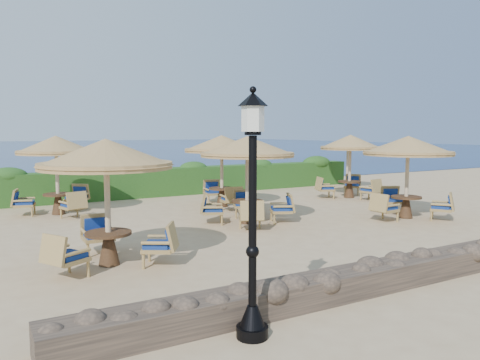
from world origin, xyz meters
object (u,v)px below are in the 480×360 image
extra_parasol (348,144)px  cafe_set_3 (57,160)px  cafe_set_1 (247,163)px  cafe_set_2 (408,159)px  lamp_post (253,226)px  cafe_set_4 (222,153)px  cafe_set_5 (350,154)px  cafe_set_0 (107,175)px

extra_parasol → cafe_set_3: cafe_set_3 is taller
cafe_set_1 → cafe_set_2: bearing=-19.8°
lamp_post → cafe_set_4: bearing=64.9°
extra_parasol → cafe_set_2: 7.83m
lamp_post → cafe_set_2: 10.25m
cafe_set_2 → cafe_set_5: (1.63, 4.42, -0.08)m
cafe_set_0 → cafe_set_1: 5.38m
extra_parasol → cafe_set_3: size_ratio=0.89×
cafe_set_4 → cafe_set_1: bearing=-103.6°
cafe_set_2 → cafe_set_5: same height
cafe_set_1 → cafe_set_3: (-4.79, 4.47, 0.00)m
cafe_set_5 → cafe_set_0: bearing=-155.9°
cafe_set_0 → cafe_set_2: size_ratio=0.98×
cafe_set_1 → cafe_set_2: size_ratio=1.01×
cafe_set_2 → cafe_set_3: 11.54m
extra_parasol → cafe_set_5: (-2.11, -2.46, -0.33)m
extra_parasol → cafe_set_1: 10.05m
cafe_set_4 → cafe_set_5: same height
lamp_post → cafe_set_1: size_ratio=1.15×
lamp_post → cafe_set_0: size_ratio=1.19×
lamp_post → cafe_set_4: size_ratio=1.15×
cafe_set_1 → cafe_set_3: bearing=137.0°
lamp_post → cafe_set_3: size_ratio=1.22×
cafe_set_3 → cafe_set_4: bearing=-12.9°
cafe_set_3 → lamp_post: bearing=-85.8°
cafe_set_0 → cafe_set_2: same height
cafe_set_1 → cafe_set_2: 5.23m
extra_parasol → cafe_set_5: bearing=-130.5°
cafe_set_0 → cafe_set_5: size_ratio=1.02×
cafe_set_1 → cafe_set_4: 3.29m
cafe_set_3 → cafe_set_0: bearing=-90.0°
lamp_post → cafe_set_2: size_ratio=1.16×
lamp_post → cafe_set_4: lamp_post is taller
cafe_set_5 → cafe_set_1: bearing=-158.0°
lamp_post → cafe_set_3: (-0.84, 11.36, 0.29)m
lamp_post → extra_parasol: (12.60, 12.00, 0.62)m
cafe_set_1 → extra_parasol: bearing=30.6°
cafe_set_1 → cafe_set_5: (6.54, 2.64, -0.00)m
lamp_post → cafe_set_0: 4.55m
cafe_set_3 → cafe_set_1: bearing=-43.0°
extra_parasol → cafe_set_1: bearing=-149.4°
lamp_post → cafe_set_5: size_ratio=1.21×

